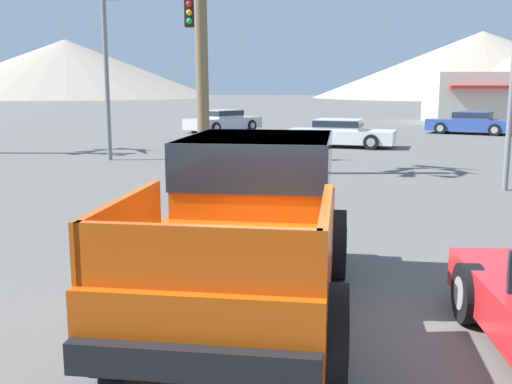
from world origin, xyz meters
name	(u,v)px	position (x,y,z in m)	size (l,w,h in m)	color
ground_plane	(287,312)	(0.00, 0.00, 0.00)	(320.00, 320.00, 0.00)	#5B5956
orange_pickup_truck	(252,212)	(-0.42, 0.23, 1.12)	(2.37, 5.25, 1.95)	#CC4C0C
parked_car_silver	(223,121)	(-4.91, 26.89, 0.62)	(4.14, 4.70, 1.22)	#B7BABF
parked_car_blue	(471,122)	(8.57, 26.71, 0.61)	(4.76, 3.39, 1.19)	#334C9E
parked_car_white	(340,133)	(1.32, 19.05, 0.60)	(4.74, 2.69, 1.17)	white
traffic_light_main	(142,44)	(-5.56, 13.64, 3.94)	(3.42, 0.38, 5.67)	slate
distant_mountain_range	(458,65)	(28.98, 121.77, 6.72)	(178.37, 77.63, 16.32)	gray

